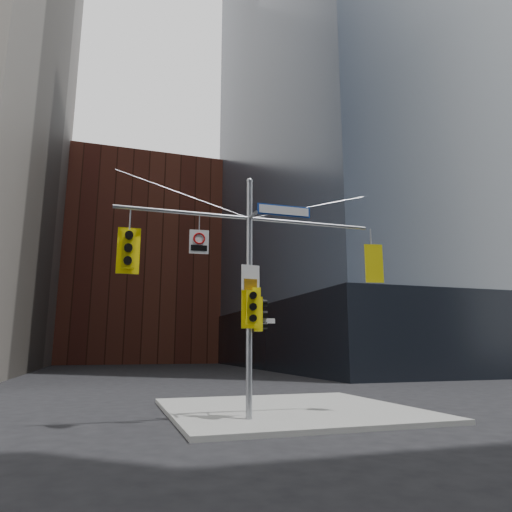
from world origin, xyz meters
TOP-DOWN VIEW (x-y plane):
  - ground at (0.00, 0.00)m, footprint 160.00×160.00m
  - sidewalk_corner at (2.00, 4.00)m, footprint 8.00×8.00m
  - tower_ne at (28.00, 32.00)m, footprint 36.00×36.00m
  - podium_ne at (28.00, 32.00)m, footprint 36.40×36.40m
  - brick_midrise at (0.00, 58.00)m, footprint 26.00×20.00m
  - signal_assembly at (0.00, 1.99)m, footprint 8.00×0.80m
  - traffic_light_west_arm at (-3.51, 2.01)m, footprint 0.63×0.50m
  - traffic_light_east_arm at (4.21, 1.99)m, footprint 0.60×0.53m
  - traffic_light_pole_side at (0.32, 1.99)m, footprint 0.42×0.36m
  - traffic_light_pole_front at (0.00, 1.73)m, footprint 0.57×0.49m
  - street_sign_blade at (1.13, 2.00)m, footprint 1.75×0.07m
  - regulatory_sign_arm at (-1.54, 1.97)m, footprint 0.57×0.08m
  - regulatory_sign_pole at (0.00, 1.88)m, footprint 0.57×0.10m
  - street_blade_ew at (0.45, 2.00)m, footprint 0.73×0.09m
  - street_blade_ns at (0.00, 2.45)m, footprint 0.10×0.66m

SIDE VIEW (x-z plane):
  - ground at x=0.00m, z-range 0.00..0.00m
  - sidewalk_corner at x=2.00m, z-range 0.00..0.15m
  - street_blade_ew at x=0.45m, z-range 2.83..2.97m
  - street_blade_ns at x=0.00m, z-range 2.87..3.00m
  - podium_ne at x=28.00m, z-range 0.00..6.00m
  - traffic_light_pole_side at x=0.32m, z-range 2.59..3.59m
  - traffic_light_pole_front at x=0.00m, z-range 2.66..3.86m
  - regulatory_sign_pole at x=0.00m, z-range 3.75..4.51m
  - signal_assembly at x=0.00m, z-range 0.77..8.07m
  - traffic_light_west_arm at x=-3.51m, z-range 4.14..5.46m
  - traffic_light_east_arm at x=4.21m, z-range 4.17..5.43m
  - regulatory_sign_arm at x=-1.54m, z-range 4.82..5.53m
  - street_sign_blade at x=1.13m, z-range 6.18..6.52m
  - brick_midrise at x=0.00m, z-range 0.00..28.00m
  - tower_ne at x=28.00m, z-range 0.00..90.00m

